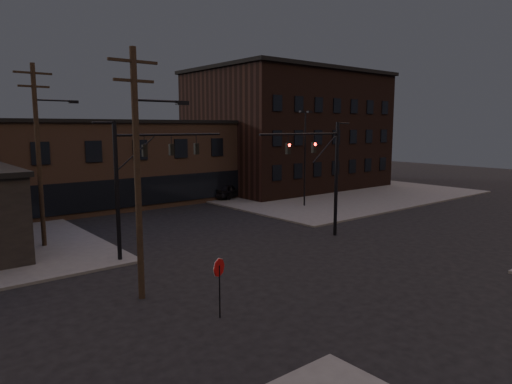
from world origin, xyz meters
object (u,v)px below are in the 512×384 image
Objects in this scene: traffic_signal_near at (326,167)px; traffic_signal_far at (138,173)px; parked_car_lot_a at (229,190)px; car_crossing at (118,200)px; stop_sign at (219,274)px; parked_car_lot_b at (312,182)px.

traffic_signal_near is 12.57m from traffic_signal_far.
parked_car_lot_a is 11.61m from car_crossing.
car_crossing is (6.87, 26.66, -1.08)m from stop_sign.
parked_car_lot_b is (17.14, 17.62, -4.05)m from traffic_signal_near.
parked_car_lot_a is at bearing 82.00° from parked_car_lot_b.
stop_sign is at bearing -154.10° from traffic_signal_near.
stop_sign is at bearing -97.32° from traffic_signal_far.
traffic_signal_near is at bearing -16.17° from traffic_signal_far.
parked_car_lot_b is at bearing -110.85° from parked_car_lot_a.
stop_sign is 0.54× the size of parked_car_lot_a.
stop_sign is 38.88m from parked_car_lot_b.
parked_car_lot_b is 23.76m from car_crossing.
parked_car_lot_a is at bearing 3.35° from car_crossing.
traffic_signal_near is 21.60m from car_crossing.
parked_car_lot_b is (12.22, -0.40, -0.05)m from parked_car_lot_a.
traffic_signal_far is 32.71m from parked_car_lot_b.
traffic_signal_far reaches higher than parked_car_lot_b.
traffic_signal_far reaches higher than stop_sign.
traffic_signal_near reaches higher than car_crossing.
parked_car_lot_a is (4.92, 18.02, -4.00)m from traffic_signal_near.
car_crossing is at bearing 75.56° from stop_sign.
parked_car_lot_b is 1.09× the size of car_crossing.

